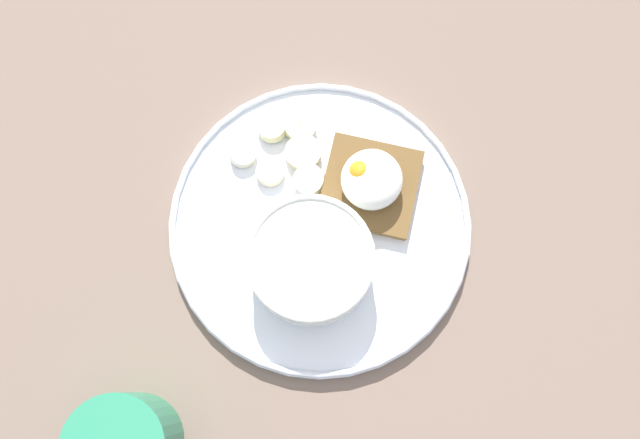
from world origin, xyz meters
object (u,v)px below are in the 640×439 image
(banana_slice_right, at_px, (309,180))
(banana_slice_back, at_px, (303,153))
(poached_egg, at_px, (371,179))
(banana_slice_front, at_px, (272,128))
(banana_slice_inner, at_px, (270,172))
(banana_slice_left, at_px, (300,125))
(banana_slice_outer, at_px, (243,154))
(oatmeal_bowl, at_px, (316,263))
(toast_slice, at_px, (370,186))

(banana_slice_right, bearing_deg, banana_slice_back, 24.28)
(poached_egg, bearing_deg, banana_slice_back, 73.54)
(banana_slice_front, distance_m, banana_slice_inner, 0.05)
(banana_slice_left, distance_m, banana_slice_back, 0.03)
(banana_slice_front, distance_m, banana_slice_left, 0.03)
(banana_slice_outer, bearing_deg, banana_slice_inner, -112.97)
(oatmeal_bowl, xyz_separation_m, toast_slice, (0.09, -0.04, -0.02))
(toast_slice, height_order, banana_slice_back, toast_slice)
(poached_egg, distance_m, banana_slice_back, 0.08)
(banana_slice_back, distance_m, banana_slice_outer, 0.06)
(banana_slice_left, relative_size, banana_slice_back, 1.09)
(banana_slice_front, relative_size, banana_slice_left, 0.90)
(banana_slice_left, bearing_deg, banana_slice_back, -161.21)
(banana_slice_right, distance_m, banana_slice_inner, 0.04)
(banana_slice_front, relative_size, banana_slice_outer, 1.09)
(poached_egg, height_order, banana_slice_inner, poached_egg)
(toast_slice, distance_m, poached_egg, 0.02)
(oatmeal_bowl, relative_size, banana_slice_outer, 3.09)
(banana_slice_front, bearing_deg, banana_slice_right, -133.79)
(banana_slice_outer, bearing_deg, banana_slice_front, -35.18)
(poached_egg, xyz_separation_m, banana_slice_front, (0.04, 0.10, -0.02))
(oatmeal_bowl, height_order, banana_slice_inner, oatmeal_bowl)
(banana_slice_inner, xyz_separation_m, banana_slice_outer, (0.01, 0.03, 0.00))
(poached_egg, relative_size, banana_slice_outer, 1.58)
(banana_slice_outer, bearing_deg, oatmeal_bowl, -135.98)
(banana_slice_front, height_order, banana_slice_back, banana_slice_front)
(banana_slice_right, relative_size, banana_slice_outer, 1.16)
(banana_slice_right, bearing_deg, toast_slice, -84.73)
(toast_slice, distance_m, banana_slice_right, 0.06)
(banana_slice_left, bearing_deg, banana_slice_outer, 129.23)
(oatmeal_bowl, xyz_separation_m, banana_slice_front, (0.13, 0.07, -0.02))
(poached_egg, relative_size, banana_slice_right, 1.37)
(toast_slice, height_order, poached_egg, poached_egg)
(toast_slice, bearing_deg, banana_slice_inner, 92.85)
(oatmeal_bowl, relative_size, banana_slice_back, 2.78)
(oatmeal_bowl, height_order, poached_egg, oatmeal_bowl)
(banana_slice_left, distance_m, banana_slice_outer, 0.06)
(poached_egg, xyz_separation_m, banana_slice_right, (-0.01, 0.06, -0.02))
(banana_slice_back, height_order, banana_slice_right, banana_slice_right)
(toast_slice, bearing_deg, oatmeal_bowl, 157.89)
(toast_slice, distance_m, banana_slice_inner, 0.10)
(banana_slice_front, bearing_deg, poached_egg, -110.60)
(toast_slice, xyz_separation_m, banana_slice_right, (-0.01, 0.06, 0.00))
(banana_slice_back, relative_size, banana_slice_inner, 1.45)
(banana_slice_back, bearing_deg, banana_slice_outer, 102.66)
(banana_slice_inner, bearing_deg, banana_slice_left, -19.39)
(toast_slice, bearing_deg, banana_slice_back, 73.59)
(banana_slice_inner, bearing_deg, toast_slice, -87.15)
(banana_slice_front, height_order, banana_slice_outer, same)
(oatmeal_bowl, height_order, banana_slice_back, oatmeal_bowl)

